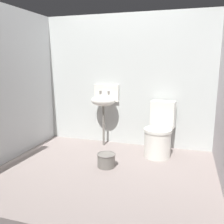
{
  "coord_description": "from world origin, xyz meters",
  "views": [
    {
      "loc": [
        0.95,
        -2.81,
        1.37
      ],
      "look_at": [
        0.0,
        0.26,
        0.7
      ],
      "focal_mm": 39.19,
      "sensor_mm": 36.0,
      "label": 1
    }
  ],
  "objects": [
    {
      "name": "ground_plane",
      "position": [
        0.0,
        0.0,
        -0.04
      ],
      "size": [
        3.15,
        2.5,
        0.08
      ],
      "primitive_type": "cube",
      "color": "gray"
    },
    {
      "name": "wall_back",
      "position": [
        0.0,
        1.1,
        1.05
      ],
      "size": [
        3.15,
        0.1,
        2.11
      ],
      "primitive_type": "cube",
      "color": "#B4B9B6",
      "rests_on": "ground"
    },
    {
      "name": "wall_left",
      "position": [
        -1.42,
        0.1,
        1.05
      ],
      "size": [
        0.1,
        2.3,
        2.11
      ],
      "primitive_type": "cube",
      "color": "#B7BBBC",
      "rests_on": "ground"
    },
    {
      "name": "toilet_near_wall",
      "position": [
        0.59,
        0.7,
        0.32
      ],
      "size": [
        0.45,
        0.63,
        0.78
      ],
      "rotation": [
        0.0,
        0.0,
        3.02
      ],
      "color": "silver",
      "rests_on": "ground"
    },
    {
      "name": "sink",
      "position": [
        -0.33,
        0.89,
        0.75
      ],
      "size": [
        0.42,
        0.35,
        0.99
      ],
      "color": "slate",
      "rests_on": "ground"
    },
    {
      "name": "bucket",
      "position": [
        -0.01,
        0.05,
        0.1
      ],
      "size": [
        0.25,
        0.25,
        0.18
      ],
      "color": "slate",
      "rests_on": "ground"
    }
  ]
}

